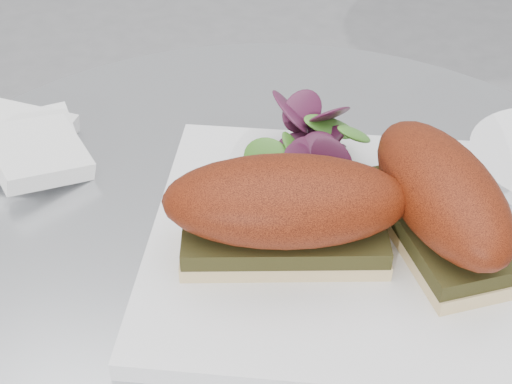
{
  "coord_description": "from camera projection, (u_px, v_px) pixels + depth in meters",
  "views": [
    {
      "loc": [
        0.07,
        -0.39,
        1.12
      ],
      "look_at": [
        -0.02,
        0.03,
        0.77
      ],
      "focal_mm": 50.0,
      "sensor_mm": 36.0,
      "label": 1
    }
  ],
  "objects": [
    {
      "name": "sandwich_left",
      "position": [
        285.0,
        210.0,
        0.51
      ],
      "size": [
        0.19,
        0.11,
        0.08
      ],
      "rotation": [
        0.0,
        0.0,
        0.22
      ],
      "color": "#CFC081",
      "rests_on": "plate"
    },
    {
      "name": "sandwich_right",
      "position": [
        440.0,
        200.0,
        0.52
      ],
      "size": [
        0.14,
        0.18,
        0.08
      ],
      "rotation": [
        0.0,
        0.0,
        -1.1
      ],
      "color": "#CFC081",
      "rests_on": "plate"
    },
    {
      "name": "plate",
      "position": [
        330.0,
        242.0,
        0.56
      ],
      "size": [
        0.3,
        0.3,
        0.02
      ],
      "primitive_type": "cube",
      "rotation": [
        0.0,
        0.0,
        0.1
      ],
      "color": "white",
      "rests_on": "table"
    },
    {
      "name": "napkin",
      "position": [
        24.0,
        155.0,
        0.64
      ],
      "size": [
        0.17,
        0.17,
        0.02
      ],
      "primitive_type": null,
      "rotation": [
        0.0,
        0.0,
        -0.31
      ],
      "color": "white",
      "rests_on": "table"
    },
    {
      "name": "salad",
      "position": [
        306.0,
        150.0,
        0.59
      ],
      "size": [
        0.1,
        0.1,
        0.05
      ],
      "primitive_type": null,
      "color": "#4A8D2E",
      "rests_on": "plate"
    }
  ]
}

